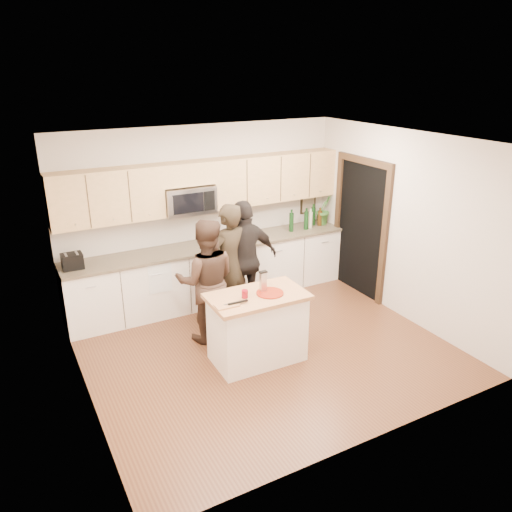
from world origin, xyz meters
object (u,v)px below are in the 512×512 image
island (257,327)px  woman_left (229,265)px  woman_right (245,260)px  toaster (72,261)px  woman_center (206,281)px

island → woman_left: 1.14m
island → woman_left: (0.11, 1.05, 0.43)m
woman_left → woman_right: size_ratio=1.01×
toaster → woman_right: woman_right is taller
toaster → woman_left: 2.10m
woman_left → woman_right: 0.34m
toaster → woman_center: size_ratio=0.16×
island → toaster: 2.66m
island → woman_right: woman_right is taller
toaster → woman_center: bearing=-35.4°
woman_left → woman_center: size_ratio=1.05×
island → woman_left: woman_left is taller
woman_left → island: bearing=67.7°
toaster → woman_center: woman_center is taller
toaster → woman_left: size_ratio=0.15×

